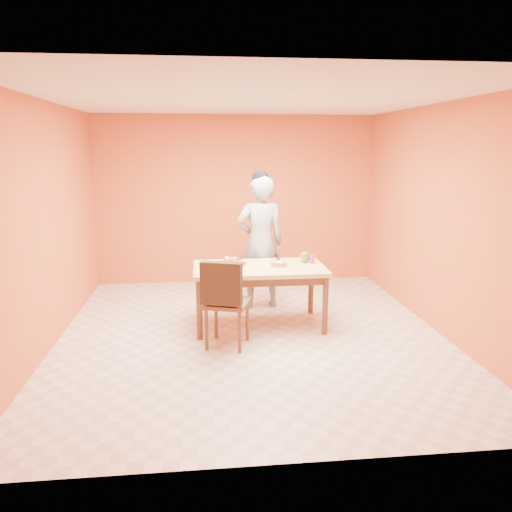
{
  "coord_description": "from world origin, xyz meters",
  "views": [
    {
      "loc": [
        -0.56,
        -5.58,
        2.18
      ],
      "look_at": [
        0.08,
        0.3,
        0.89
      ],
      "focal_mm": 35.0,
      "sensor_mm": 36.0,
      "label": 1
    }
  ],
  "objects": [
    {
      "name": "dining_chair",
      "position": [
        -0.3,
        -0.31,
        0.52
      ],
      "size": [
        0.6,
        0.66,
        1.01
      ],
      "rotation": [
        0.0,
        0.0,
        -0.32
      ],
      "color": "brown",
      "rests_on": "floor"
    },
    {
      "name": "floor",
      "position": [
        0.0,
        0.0,
        0.0
      ],
      "size": [
        5.0,
        5.0,
        0.0
      ],
      "primitive_type": "plane",
      "color": "beige",
      "rests_on": "ground"
    },
    {
      "name": "checker_tin",
      "position": [
        0.81,
        0.58,
        0.77
      ],
      "size": [
        0.1,
        0.1,
        0.03
      ],
      "primitive_type": "cylinder",
      "rotation": [
        0.0,
        0.0,
        -0.11
      ],
      "color": "#35210E",
      "rests_on": "dining_table"
    },
    {
      "name": "ceiling",
      "position": [
        0.0,
        0.0,
        2.7
      ],
      "size": [
        5.0,
        5.0,
        0.0
      ],
      "primitive_type": "plane",
      "rotation": [
        3.14,
        0.0,
        0.0
      ],
      "color": "silver",
      "rests_on": "wall_back"
    },
    {
      "name": "white_cake_plate",
      "position": [
        0.37,
        0.28,
        0.77
      ],
      "size": [
        0.3,
        0.3,
        0.01
      ],
      "primitive_type": "cylinder",
      "rotation": [
        0.0,
        0.0,
        -0.26
      ],
      "color": "white",
      "rests_on": "dining_table"
    },
    {
      "name": "egg_ornament",
      "position": [
        0.72,
        0.46,
        0.83
      ],
      "size": [
        0.13,
        0.11,
        0.14
      ],
      "primitive_type": "ellipsoid",
      "rotation": [
        0.0,
        0.0,
        -0.13
      ],
      "color": "olive",
      "rests_on": "dining_table"
    },
    {
      "name": "wall_back",
      "position": [
        0.0,
        2.5,
        1.35
      ],
      "size": [
        4.5,
        0.0,
        4.5
      ],
      "primitive_type": "plane",
      "rotation": [
        1.57,
        0.0,
        0.0
      ],
      "color": "#D35230",
      "rests_on": "floor"
    },
    {
      "name": "pastry_platter",
      "position": [
        -0.22,
        0.36,
        0.77
      ],
      "size": [
        0.42,
        0.42,
        0.02
      ],
      "primitive_type": "cube",
      "rotation": [
        0.0,
        0.0,
        -0.29
      ],
      "color": "maroon",
      "rests_on": "dining_table"
    },
    {
      "name": "sponge_cake",
      "position": [
        0.37,
        0.28,
        0.8
      ],
      "size": [
        0.23,
        0.23,
        0.05
      ],
      "primitive_type": "cylinder",
      "rotation": [
        0.0,
        0.0,
        -0.16
      ],
      "color": "#C56A33",
      "rests_on": "white_cake_plate"
    },
    {
      "name": "magenta_glass",
      "position": [
        0.81,
        0.42,
        0.81
      ],
      "size": [
        0.08,
        0.08,
        0.1
      ],
      "primitive_type": "cylinder",
      "rotation": [
        0.0,
        0.0,
        -0.2
      ],
      "color": "#C31D6D",
      "rests_on": "dining_table"
    },
    {
      "name": "pastry_pile",
      "position": [
        -0.22,
        0.36,
        0.83
      ],
      "size": [
        0.3,
        0.3,
        0.1
      ],
      "primitive_type": null,
      "color": "#E5AA62",
      "rests_on": "pastry_platter"
    },
    {
      "name": "dining_table",
      "position": [
        0.13,
        0.31,
        0.67
      ],
      "size": [
        1.6,
        0.9,
        0.76
      ],
      "color": "#D2BB6D",
      "rests_on": "floor"
    },
    {
      "name": "cake_server",
      "position": [
        0.38,
        0.46,
        0.83
      ],
      "size": [
        0.05,
        0.26,
        0.01
      ],
      "primitive_type": "cube",
      "rotation": [
        0.0,
        0.0,
        -0.0
      ],
      "color": "silver",
      "rests_on": "sponge_cake"
    },
    {
      "name": "red_dinner_plate",
      "position": [
        -0.17,
        0.66,
        0.77
      ],
      "size": [
        0.3,
        0.3,
        0.01
      ],
      "primitive_type": "cylinder",
      "rotation": [
        0.0,
        0.0,
        -0.34
      ],
      "color": "maroon",
      "rests_on": "dining_table"
    },
    {
      "name": "wall_right",
      "position": [
        2.25,
        0.0,
        1.35
      ],
      "size": [
        0.0,
        5.0,
        5.0
      ],
      "primitive_type": "plane",
      "rotation": [
        1.57,
        0.0,
        -1.57
      ],
      "color": "#D35230",
      "rests_on": "floor"
    },
    {
      "name": "person",
      "position": [
        0.23,
        1.08,
        0.91
      ],
      "size": [
        0.7,
        0.5,
        1.82
      ],
      "primitive_type": "imported",
      "rotation": [
        0.0,
        0.0,
        3.23
      ],
      "color": "gray",
      "rests_on": "floor"
    },
    {
      "name": "wall_left",
      "position": [
        -2.25,
        0.0,
        1.35
      ],
      "size": [
        0.0,
        5.0,
        5.0
      ],
      "primitive_type": "plane",
      "rotation": [
        1.57,
        0.0,
        1.57
      ],
      "color": "#D35230",
      "rests_on": "floor"
    }
  ]
}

